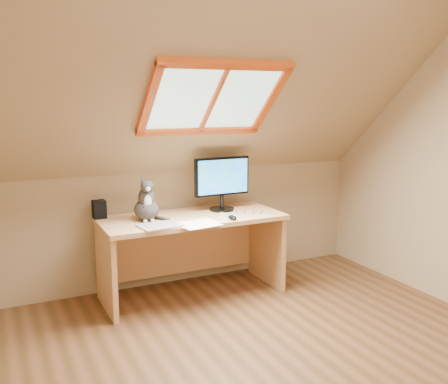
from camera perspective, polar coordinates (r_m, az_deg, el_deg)
ground at (r=3.21m, az=7.03°, el=-19.83°), size 3.50×3.50×0.00m
room_shell at (r=2.70m, az=8.78°, el=6.42°), size 3.52×3.52×2.41m
desk at (r=4.20m, az=-4.04°, el=-5.39°), size 1.49×0.65×0.68m
monitor at (r=4.23m, az=-0.22°, el=1.38°), size 0.50×0.21×0.46m
cat at (r=3.96m, az=-8.86°, el=-1.42°), size 0.22×0.25×0.35m
desk_speaker at (r=4.11m, az=-14.08°, el=-1.93°), size 0.10×0.10×0.14m
graphics_tablet at (r=3.77m, az=-7.34°, el=-3.84°), size 0.33×0.25×0.01m
mouse at (r=3.96m, az=0.96°, el=-2.94°), size 0.06×0.10×0.03m
papers at (r=3.85m, az=-2.63°, el=-3.55°), size 0.35×0.30×0.01m
cables at (r=4.14m, az=1.86°, el=-2.50°), size 0.51×0.26×0.01m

